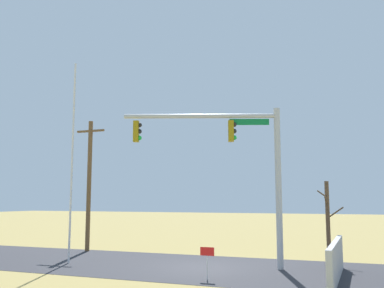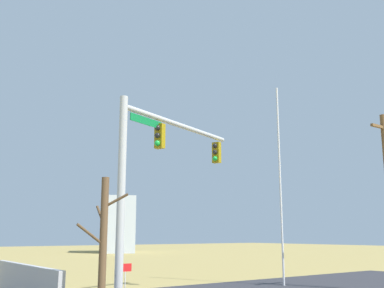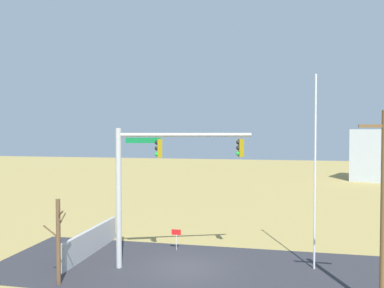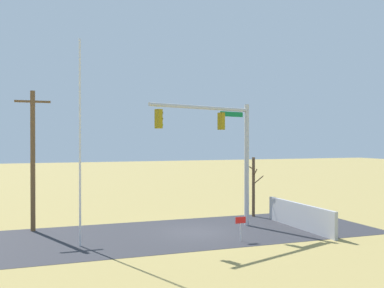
{
  "view_description": "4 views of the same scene",
  "coord_description": "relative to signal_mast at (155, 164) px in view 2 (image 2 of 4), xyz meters",
  "views": [
    {
      "loc": [
        6.96,
        -18.93,
        3.02
      ],
      "look_at": [
        0.02,
        -1.37,
        5.43
      ],
      "focal_mm": 40.95,
      "sensor_mm": 36.0,
      "label": 1
    },
    {
      "loc": [
        10.54,
        14.51,
        2.43
      ],
      "look_at": [
        -0.93,
        -1.09,
        6.25
      ],
      "focal_mm": 42.68,
      "sensor_mm": 36.0,
      "label": 2
    },
    {
      "loc": [
        -4.39,
        19.45,
        6.97
      ],
      "look_at": [
        -0.28,
        -0.19,
        6.35
      ],
      "focal_mm": 36.77,
      "sensor_mm": 36.0,
      "label": 3
    },
    {
      "loc": [
        -8.6,
        -22.68,
        5.06
      ],
      "look_at": [
        -0.77,
        -1.18,
        4.86
      ],
      "focal_mm": 41.37,
      "sensor_mm": 36.0,
      "label": 4
    }
  ],
  "objects": [
    {
      "name": "flagpole",
      "position": [
        -8.09,
        -1.22,
        -0.05
      ],
      "size": [
        0.1,
        0.1,
        9.87
      ],
      "primitive_type": "cylinder",
      "color": "silver",
      "rests_on": "ground_plane"
    },
    {
      "name": "open_sign",
      "position": [
        -0.44,
        -2.9,
        -4.08
      ],
      "size": [
        0.56,
        0.04,
        1.22
      ],
      "color": "silver",
      "rests_on": "ground_plane"
    },
    {
      "name": "bare_tree",
      "position": [
        3.55,
        3.26,
        -2.97
      ],
      "size": [
        1.27,
        1.02,
        3.92
      ],
      "color": "brown",
      "rests_on": "ground_plane"
    },
    {
      "name": "retaining_fence",
      "position": [
        4.13,
        -1.22,
        -4.27
      ],
      "size": [
        0.2,
        6.46,
        1.44
      ],
      "primitive_type": "cube",
      "color": "#A8A8AD",
      "rests_on": "ground_plane"
    },
    {
      "name": "signal_mast",
      "position": [
        0.0,
        0.0,
        0.0
      ],
      "size": [
        6.71,
        2.66,
        7.17
      ],
      "color": "#B2B5BA",
      "rests_on": "ground_plane"
    },
    {
      "name": "distant_building",
      "position": [
        -19.86,
        -41.73,
        -1.32
      ],
      "size": [
        6.85,
        8.39,
        7.33
      ],
      "primitive_type": "cube",
      "rotation": [
        0.0,
        0.0,
        4.3
      ],
      "color": "silver",
      "rests_on": "ground_plane"
    }
  ]
}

